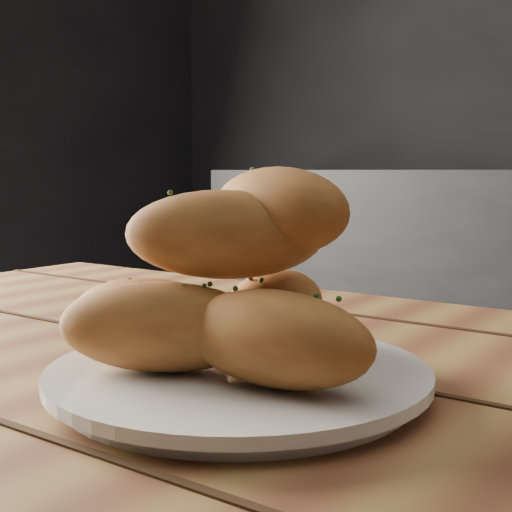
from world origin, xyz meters
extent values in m
cube|color=brown|center=(-0.11, -0.07, 0.73)|extent=(1.41, 0.84, 0.04)
cylinder|color=silver|center=(-0.20, -0.04, 0.76)|extent=(0.23, 0.23, 0.01)
cylinder|color=silver|center=(-0.20, -0.04, 0.76)|extent=(0.26, 0.26, 0.01)
ellipsoid|color=#A3672D|center=(-0.24, -0.07, 0.80)|extent=(0.14, 0.07, 0.06)
ellipsoid|color=#A3672D|center=(-0.15, -0.06, 0.80)|extent=(0.13, 0.06, 0.06)
ellipsoid|color=#A3672D|center=(-0.20, 0.01, 0.80)|extent=(0.09, 0.14, 0.06)
ellipsoid|color=#A3672D|center=(-0.20, -0.04, 0.86)|extent=(0.15, 0.12, 0.06)
ellipsoid|color=#A3672D|center=(-0.18, -0.01, 0.87)|extent=(0.14, 0.10, 0.06)
ellipsoid|color=#A3672D|center=(-0.23, -0.08, 0.80)|extent=(0.15, 0.12, 0.06)
camera|label=1|loc=(0.08, -0.41, 0.90)|focal=50.00mm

